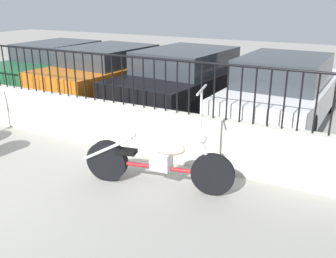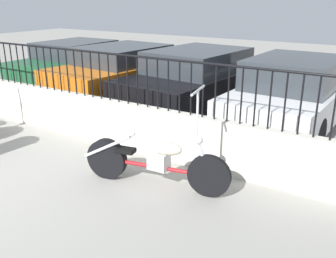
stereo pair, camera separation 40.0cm
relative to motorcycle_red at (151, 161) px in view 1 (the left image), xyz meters
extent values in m
cube|color=beige|center=(-2.14, 0.92, 0.03)|extent=(9.52, 0.18, 0.81)
cylinder|color=black|center=(-3.83, 0.92, 0.85)|extent=(0.02, 0.02, 0.82)
cylinder|color=black|center=(-3.63, 0.92, 0.85)|extent=(0.02, 0.02, 0.82)
cylinder|color=black|center=(-3.43, 0.92, 0.85)|extent=(0.02, 0.02, 0.82)
cylinder|color=black|center=(-3.23, 0.92, 0.85)|extent=(0.02, 0.02, 0.82)
cylinder|color=black|center=(-3.03, 0.92, 0.85)|extent=(0.02, 0.02, 0.82)
cylinder|color=black|center=(-2.83, 0.92, 0.85)|extent=(0.02, 0.02, 0.82)
cylinder|color=black|center=(-2.64, 0.92, 0.85)|extent=(0.02, 0.02, 0.82)
cylinder|color=black|center=(-2.44, 0.92, 0.85)|extent=(0.02, 0.02, 0.82)
cylinder|color=black|center=(-2.24, 0.92, 0.85)|extent=(0.02, 0.02, 0.82)
cylinder|color=black|center=(-2.04, 0.92, 0.85)|extent=(0.02, 0.02, 0.82)
cylinder|color=black|center=(-1.84, 0.92, 0.85)|extent=(0.02, 0.02, 0.82)
cylinder|color=black|center=(-1.64, 0.92, 0.85)|extent=(0.02, 0.02, 0.82)
cylinder|color=black|center=(-1.45, 0.92, 0.85)|extent=(0.02, 0.02, 0.82)
cylinder|color=black|center=(-1.25, 0.92, 0.85)|extent=(0.02, 0.02, 0.82)
cylinder|color=black|center=(-1.05, 0.92, 0.85)|extent=(0.02, 0.02, 0.82)
cylinder|color=black|center=(-0.85, 0.92, 0.85)|extent=(0.02, 0.02, 0.82)
cylinder|color=black|center=(-0.65, 0.92, 0.85)|extent=(0.02, 0.02, 0.82)
cylinder|color=black|center=(-0.45, 0.92, 0.85)|extent=(0.02, 0.02, 0.82)
cylinder|color=black|center=(-0.26, 0.92, 0.85)|extent=(0.02, 0.02, 0.82)
cylinder|color=black|center=(-0.06, 0.92, 0.85)|extent=(0.02, 0.02, 0.82)
cylinder|color=black|center=(0.14, 0.92, 0.85)|extent=(0.02, 0.02, 0.82)
cylinder|color=black|center=(0.34, 0.92, 0.85)|extent=(0.02, 0.02, 0.82)
cylinder|color=black|center=(0.54, 0.92, 0.85)|extent=(0.02, 0.02, 0.82)
cylinder|color=black|center=(0.74, 0.92, 0.85)|extent=(0.02, 0.02, 0.82)
cylinder|color=black|center=(0.93, 0.92, 0.85)|extent=(0.02, 0.02, 0.82)
cylinder|color=black|center=(1.13, 0.92, 0.85)|extent=(0.02, 0.02, 0.82)
cylinder|color=black|center=(1.33, 0.92, 0.85)|extent=(0.02, 0.02, 0.82)
cylinder|color=black|center=(1.53, 0.92, 0.85)|extent=(0.02, 0.02, 0.82)
cylinder|color=black|center=(1.73, 0.92, 0.85)|extent=(0.02, 0.02, 0.82)
cylinder|color=black|center=(1.93, 0.92, 0.85)|extent=(0.02, 0.02, 0.82)
cylinder|color=black|center=(2.12, 0.92, 0.85)|extent=(0.02, 0.02, 0.82)
cylinder|color=black|center=(-2.14, 0.92, 1.24)|extent=(9.52, 0.04, 0.04)
cylinder|color=black|center=(0.85, 0.17, -0.08)|extent=(0.59, 0.19, 0.58)
cylinder|color=black|center=(-0.64, -0.13, -0.08)|extent=(0.61, 0.24, 0.60)
cylinder|color=#AD191E|center=(0.10, 0.02, -0.08)|extent=(1.38, 0.33, 0.06)
cube|color=silver|center=(0.15, 0.03, 0.02)|extent=(0.28, 0.18, 0.24)
ellipsoid|color=beige|center=(0.27, 0.05, 0.22)|extent=(0.46, 0.28, 0.18)
cube|color=black|center=(-0.35, -0.07, 0.10)|extent=(0.31, 0.21, 0.06)
cylinder|color=silver|center=(0.76, 0.15, 0.17)|extent=(0.23, 0.09, 0.51)
sphere|color=silver|center=(0.70, 0.14, 0.40)|extent=(0.11, 0.11, 0.11)
cylinder|color=silver|center=(0.67, 0.13, 0.73)|extent=(0.03, 0.03, 0.63)
cylinder|color=silver|center=(0.67, 0.13, 1.05)|extent=(0.13, 0.52, 0.03)
cylinder|color=silver|center=(-0.58, -0.19, 0.14)|extent=(0.75, 0.19, 0.43)
cylinder|color=silver|center=(-0.61, -0.05, 0.14)|extent=(0.75, 0.19, 0.43)
cylinder|color=black|center=(-6.16, 5.41, -0.05)|extent=(0.11, 0.64, 0.64)
cylinder|color=black|center=(-4.48, 5.41, -0.05)|extent=(0.11, 0.64, 0.64)
cylinder|color=black|center=(-6.16, 2.84, -0.05)|extent=(0.11, 0.64, 0.64)
cylinder|color=black|center=(-4.48, 2.84, -0.05)|extent=(0.11, 0.64, 0.64)
cube|color=#1E5933|center=(-5.32, 4.13, 0.18)|extent=(1.79, 4.15, 0.63)
cube|color=#2D3338|center=(-5.32, 3.92, 0.71)|extent=(1.61, 1.99, 0.43)
cylinder|color=black|center=(-4.05, 5.28, -0.05)|extent=(0.17, 0.65, 0.64)
cylinder|color=black|center=(-2.31, 5.11, -0.05)|extent=(0.17, 0.65, 0.64)
cylinder|color=black|center=(-4.32, 2.59, -0.05)|extent=(0.17, 0.65, 0.64)
cylinder|color=black|center=(-2.58, 2.41, -0.05)|extent=(0.17, 0.65, 0.64)
cube|color=orange|center=(-3.32, 3.85, 0.20)|extent=(2.29, 4.53, 0.66)
cube|color=#2D3338|center=(-3.34, 3.63, 0.74)|extent=(1.88, 2.25, 0.43)
cylinder|color=black|center=(-1.91, 5.40, -0.05)|extent=(0.17, 0.65, 0.64)
cylinder|color=black|center=(-0.18, 5.24, -0.05)|extent=(0.17, 0.65, 0.64)
cylinder|color=black|center=(-2.18, 2.57, -0.05)|extent=(0.17, 0.65, 0.64)
cylinder|color=black|center=(-0.45, 2.41, -0.05)|extent=(0.17, 0.65, 0.64)
cube|color=black|center=(-1.18, 3.90, 0.20)|extent=(2.27, 4.74, 0.66)
cube|color=#2D3338|center=(-1.20, 3.68, 0.77)|extent=(1.86, 2.35, 0.49)
cylinder|color=black|center=(0.26, 5.07, -0.05)|extent=(0.14, 0.64, 0.64)
cylinder|color=black|center=(1.86, 5.00, -0.05)|extent=(0.14, 0.64, 0.64)
cylinder|color=black|center=(0.16, 2.44, -0.05)|extent=(0.14, 0.64, 0.64)
cylinder|color=black|center=(1.75, 2.37, -0.05)|extent=(0.14, 0.64, 0.64)
cube|color=silver|center=(1.01, 3.72, 0.18)|extent=(1.88, 4.31, 0.62)
cube|color=#2D3338|center=(1.00, 3.51, 0.76)|extent=(1.62, 2.10, 0.55)
camera|label=1|loc=(2.39, -4.03, 2.13)|focal=40.00mm
camera|label=2|loc=(2.74, -3.83, 2.13)|focal=40.00mm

